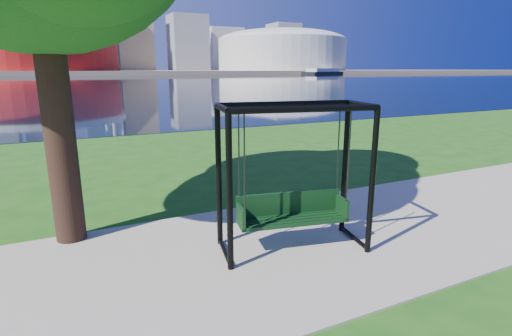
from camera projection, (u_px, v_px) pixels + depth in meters
ground at (242, 242)px, 6.58m from camera, size 900.00×900.00×0.00m
path at (255, 253)px, 6.14m from camera, size 120.00×4.00×0.03m
river at (67, 81)px, 95.42m from camera, size 900.00×180.00×0.02m
far_bank at (59, 72)px, 272.88m from camera, size 900.00×228.00×2.00m
stadium at (35, 46)px, 203.57m from camera, size 83.00×83.00×32.00m
arena at (282, 49)px, 265.25m from camera, size 84.00×84.00×26.56m
skyline at (46, 20)px, 274.32m from camera, size 392.00×66.00×96.50m
swing at (293, 181)px, 6.07m from camera, size 2.38×1.39×2.29m
barge at (323, 72)px, 227.87m from camera, size 33.39×21.76×3.28m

